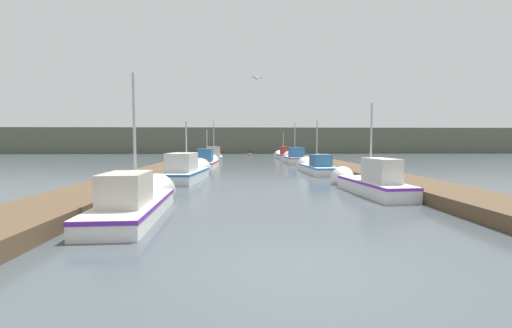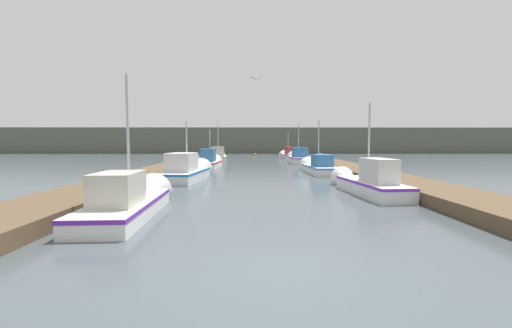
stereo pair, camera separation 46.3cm
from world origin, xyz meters
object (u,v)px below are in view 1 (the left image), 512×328
(fishing_boat_2, at_px, (188,171))
(seagull_lead, at_px, (257,78))
(fishing_boat_1, at_px, (368,182))
(fishing_boat_6, at_px, (214,157))
(fishing_boat_0, at_px, (138,200))
(mooring_piling_1, at_px, (203,156))
(mooring_piling_0, at_px, (318,160))
(fishing_boat_4, at_px, (207,162))
(fishing_boat_3, at_px, (315,167))
(channel_buoy, at_px, (250,155))
(fishing_boat_7, at_px, (283,155))
(fishing_boat_5, at_px, (294,158))

(fishing_boat_2, xyz_separation_m, seagull_lead, (3.76, -2.64, 4.68))
(fishing_boat_1, height_order, fishing_boat_6, fishing_boat_6)
(fishing_boat_0, relative_size, mooring_piling_1, 5.06)
(fishing_boat_2, bearing_deg, fishing_boat_6, 95.83)
(fishing_boat_0, xyz_separation_m, mooring_piling_1, (-1.24, 26.72, 0.18))
(mooring_piling_0, relative_size, mooring_piling_1, 1.00)
(fishing_boat_4, relative_size, seagull_lead, 10.16)
(fishing_boat_6, bearing_deg, fishing_boat_3, -64.35)
(fishing_boat_3, distance_m, fishing_boat_4, 9.47)
(fishing_boat_2, distance_m, mooring_piling_0, 12.92)
(fishing_boat_3, bearing_deg, fishing_boat_2, -156.97)
(fishing_boat_3, height_order, mooring_piling_1, fishing_boat_3)
(fishing_boat_1, xyz_separation_m, mooring_piling_1, (-9.58, 22.87, 0.12))
(fishing_boat_0, relative_size, fishing_boat_1, 1.01)
(fishing_boat_3, relative_size, channel_buoy, 6.13)
(fishing_boat_0, distance_m, fishing_boat_1, 9.18)
(fishing_boat_7, bearing_deg, fishing_boat_6, -152.02)
(mooring_piling_1, bearing_deg, fishing_boat_3, -55.89)
(fishing_boat_5, distance_m, fishing_boat_6, 9.03)
(fishing_boat_5, height_order, mooring_piling_0, fishing_boat_5)
(fishing_boat_1, relative_size, channel_buoy, 5.98)
(channel_buoy, height_order, seagull_lead, seagull_lead)
(fishing_boat_2, distance_m, fishing_boat_3, 8.94)
(fishing_boat_2, height_order, fishing_boat_5, fishing_boat_5)
(mooring_piling_0, bearing_deg, fishing_boat_2, -136.02)
(seagull_lead, bearing_deg, fishing_boat_0, 32.01)
(fishing_boat_1, height_order, fishing_boat_5, fishing_boat_5)
(mooring_piling_1, xyz_separation_m, seagull_lead, (5.04, -20.34, 4.58))
(fishing_boat_4, distance_m, mooring_piling_1, 8.62)
(fishing_boat_6, bearing_deg, seagull_lead, -83.60)
(fishing_boat_3, height_order, mooring_piling_0, fishing_boat_3)
(fishing_boat_4, xyz_separation_m, fishing_boat_6, (-0.22, 8.97, -0.00))
(fishing_boat_2, xyz_separation_m, fishing_boat_3, (8.01, 3.96, -0.08))
(fishing_boat_5, distance_m, seagull_lead, 18.26)
(fishing_boat_3, bearing_deg, fishing_boat_6, 116.45)
(fishing_boat_0, distance_m, fishing_boat_2, 9.03)
(fishing_boat_0, xyz_separation_m, fishing_boat_4, (0.16, 18.21, 0.05))
(fishing_boat_7, bearing_deg, fishing_boat_0, -109.15)
(mooring_piling_1, distance_m, channel_buoy, 14.77)
(fishing_boat_3, relative_size, fishing_boat_4, 1.06)
(mooring_piling_1, relative_size, seagull_lead, 2.12)
(fishing_boat_2, height_order, seagull_lead, seagull_lead)
(fishing_boat_6, xyz_separation_m, fishing_boat_7, (8.16, 5.32, -0.01))
(fishing_boat_4, relative_size, mooring_piling_0, 4.79)
(fishing_boat_1, bearing_deg, fishing_boat_4, 114.62)
(fishing_boat_0, distance_m, fishing_boat_5, 24.87)
(fishing_boat_5, height_order, mooring_piling_1, fishing_boat_5)
(fishing_boat_7, xyz_separation_m, mooring_piling_0, (1.24, -14.51, 0.15))
(fishing_boat_1, height_order, fishing_boat_2, fishing_boat_1)
(mooring_piling_1, xyz_separation_m, channel_buoy, (5.33, 13.76, -0.45))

